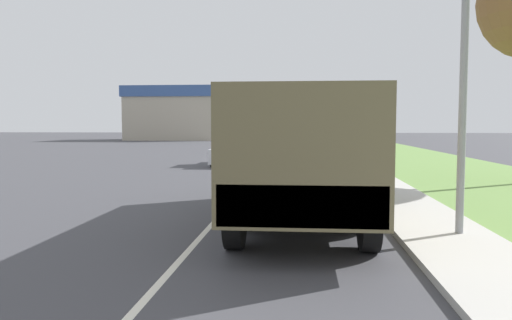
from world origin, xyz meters
TOP-DOWN VIEW (x-y plane):
  - ground_plane at (0.00, 40.00)m, footprint 180.00×180.00m
  - lane_centre_stripe at (0.00, 40.00)m, footprint 0.12×120.00m
  - sidewalk_right at (4.50, 40.00)m, footprint 1.80×120.00m
  - grass_strip_right at (8.90, 40.00)m, footprint 7.00×120.00m
  - military_truck at (1.87, 12.42)m, footprint 2.52×7.77m
  - car_nearest_ahead at (-1.67, 27.44)m, footprint 1.81×4.47m
  - car_second_ahead at (-2.15, 38.83)m, footprint 1.70×3.96m
  - building_distant at (-15.31, 68.96)m, footprint 12.51×8.78m

SIDE VIEW (x-z plane):
  - ground_plane at x=0.00m, z-range 0.00..0.00m
  - lane_centre_stripe at x=0.00m, z-range 0.00..0.00m
  - grass_strip_right at x=8.90m, z-range 0.00..0.02m
  - sidewalk_right at x=4.50m, z-range 0.00..0.12m
  - car_second_ahead at x=-2.15m, z-range -0.08..1.44m
  - car_nearest_ahead at x=-1.67m, z-range -0.09..1.55m
  - military_truck at x=1.87m, z-range 0.24..2.94m
  - building_distant at x=-15.31m, z-range 0.05..7.19m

